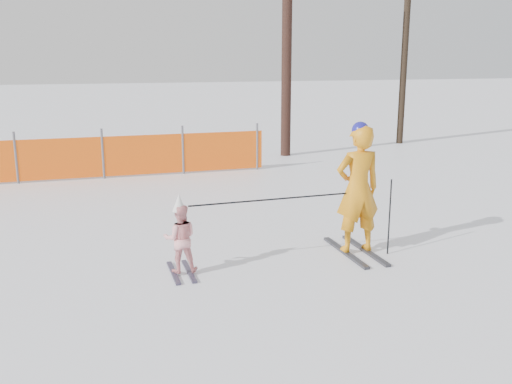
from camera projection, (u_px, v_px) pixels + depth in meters
ground at (266, 267)px, 8.27m from camera, size 120.00×120.00×0.00m
adult at (358, 189)px, 8.63m from camera, size 0.71×1.45×2.04m
child at (180, 238)px, 7.90m from camera, size 0.51×0.88×1.15m
ski_poles at (312, 205)px, 8.36m from camera, size 3.07×0.22×1.18m
tree_trunks at (329, 44)px, 17.61m from camera, size 4.96×1.48×7.02m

